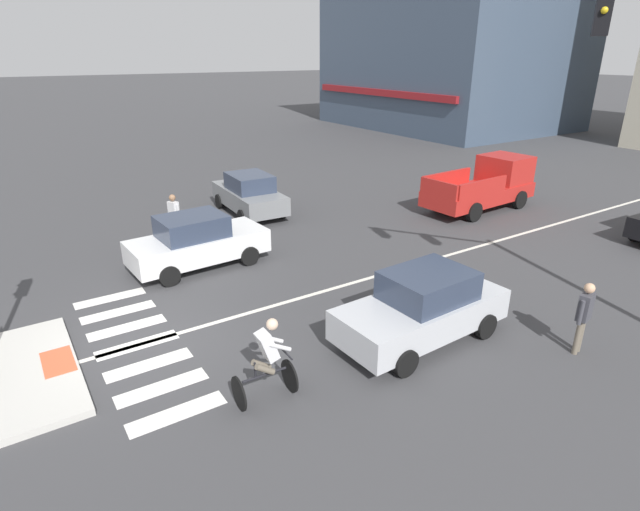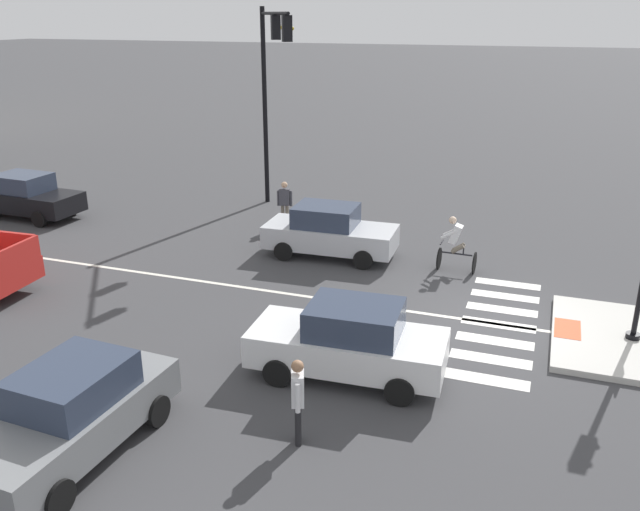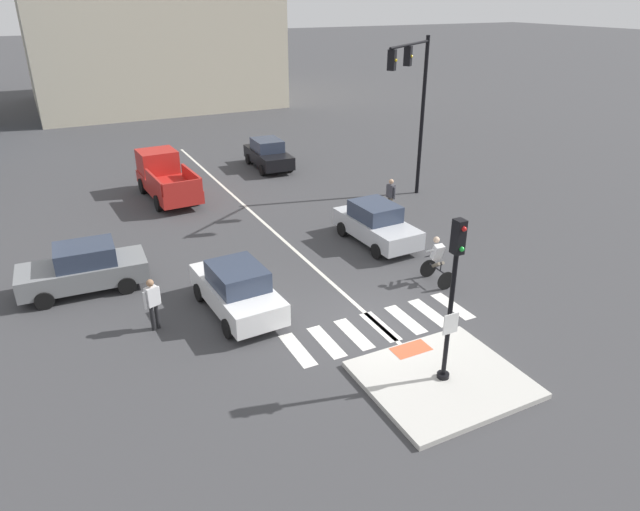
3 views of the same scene
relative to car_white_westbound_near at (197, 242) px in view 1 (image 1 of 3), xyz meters
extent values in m
plane|color=#3D3D3F|center=(3.55, -2.64, -0.81)|extent=(300.00, 300.00, 0.00)
cube|color=#DB5B38|center=(3.55, -4.39, -0.66)|extent=(1.10, 0.60, 0.01)
cube|color=silver|center=(0.79, -2.79, -0.81)|extent=(0.44, 1.80, 0.01)
cube|color=silver|center=(1.71, -2.79, -0.81)|extent=(0.44, 1.80, 0.01)
cube|color=silver|center=(2.63, -2.79, -0.81)|extent=(0.44, 1.80, 0.01)
cube|color=silver|center=(3.55, -2.79, -0.81)|extent=(0.44, 1.80, 0.01)
cube|color=silver|center=(4.48, -2.79, -0.81)|extent=(0.44, 1.80, 0.01)
cube|color=silver|center=(5.40, -2.79, -0.81)|extent=(0.44, 1.80, 0.01)
cube|color=silver|center=(6.32, -2.79, -0.81)|extent=(0.44, 1.80, 0.01)
cube|color=silver|center=(3.56, 7.36, -0.81)|extent=(0.14, 28.00, 0.01)
cube|color=black|center=(8.53, 4.79, 5.99)|extent=(0.38, 0.39, 0.80)
sphere|color=gold|center=(8.63, 4.65, 5.99)|extent=(0.12, 0.12, 0.12)
cube|color=#3D4C60|center=(-18.70, 29.97, 4.98)|extent=(18.16, 14.90, 11.58)
cube|color=maroon|center=(-18.70, 22.37, 2.29)|extent=(16.35, 0.30, 0.50)
cube|color=white|center=(0.00, 0.04, -0.16)|extent=(1.93, 4.19, 0.70)
cube|color=#2D384C|center=(0.01, -0.11, 0.51)|extent=(1.58, 1.98, 0.64)
cylinder|color=black|center=(-0.91, 1.26, -0.51)|extent=(0.21, 0.61, 0.60)
cylinder|color=black|center=(0.76, 1.35, -0.51)|extent=(0.21, 0.61, 0.60)
cylinder|color=black|center=(-0.76, -1.28, -0.51)|extent=(0.21, 0.61, 0.60)
cylinder|color=black|center=(0.90, -1.18, -0.51)|extent=(0.21, 0.61, 0.60)
cube|color=slate|center=(-4.16, 3.72, -0.16)|extent=(4.18, 1.90, 0.70)
cube|color=#2D384C|center=(-4.01, 3.72, 0.51)|extent=(1.97, 1.57, 0.64)
cylinder|color=black|center=(-5.47, 2.95, -0.51)|extent=(0.61, 0.21, 0.60)
cylinder|color=black|center=(-5.39, 4.62, -0.51)|extent=(0.61, 0.21, 0.60)
cylinder|color=black|center=(-2.93, 2.83, -0.51)|extent=(0.61, 0.21, 0.60)
cylinder|color=black|center=(-2.85, 4.49, -0.51)|extent=(0.61, 0.21, 0.60)
cube|color=silver|center=(6.83, 2.73, -0.16)|extent=(1.86, 4.16, 0.70)
cube|color=#2D384C|center=(6.82, 2.88, 0.51)|extent=(1.55, 1.96, 0.64)
cylinder|color=black|center=(7.71, 1.49, -0.51)|extent=(0.20, 0.61, 0.60)
cylinder|color=black|center=(6.04, 1.43, -0.51)|extent=(0.20, 0.61, 0.60)
cylinder|color=black|center=(7.61, 4.03, -0.51)|extent=(0.20, 0.61, 0.60)
cylinder|color=black|center=(5.94, 3.97, -0.51)|extent=(0.20, 0.61, 0.60)
cylinder|color=black|center=(6.14, 13.56, -0.51)|extent=(0.21, 0.61, 0.60)
cube|color=red|center=(0.60, 11.89, -0.13)|extent=(2.16, 5.19, 0.60)
cube|color=red|center=(0.52, 13.49, 0.72)|extent=(1.89, 1.79, 1.10)
cube|color=#2D384C|center=(0.48, 14.32, 0.80)|extent=(1.62, 0.16, 0.60)
cube|color=red|center=(-0.23, 10.83, 0.47)|extent=(0.26, 2.81, 0.60)
cube|color=red|center=(1.54, 10.92, 0.47)|extent=(0.26, 2.81, 0.60)
cube|color=red|center=(0.73, 9.39, 0.47)|extent=(1.80, 0.19, 0.60)
cylinder|color=black|center=(-0.39, 13.42, -0.43)|extent=(0.28, 0.77, 0.76)
cylinder|color=black|center=(1.43, 13.52, -0.43)|extent=(0.28, 0.77, 0.76)
cylinder|color=black|center=(-0.24, 10.44, -0.43)|extent=(0.28, 0.77, 0.76)
cylinder|color=black|center=(1.59, 10.54, -0.43)|extent=(0.28, 0.77, 0.76)
cylinder|color=black|center=(6.85, -0.72, -0.48)|extent=(0.66, 0.06, 0.66)
cylinder|color=black|center=(6.82, -1.77, -0.48)|extent=(0.66, 0.06, 0.66)
cylinder|color=black|center=(6.83, -1.24, -0.26)|extent=(0.08, 0.89, 0.05)
cylinder|color=black|center=(6.83, -1.42, -0.08)|extent=(0.04, 0.04, 0.30)
cylinder|color=black|center=(6.85, -0.77, 0.04)|extent=(0.44, 0.05, 0.04)
cylinder|color=#6B6051|center=(6.75, -1.26, -0.08)|extent=(0.13, 0.40, 0.33)
cylinder|color=#6B6051|center=(6.91, -1.26, -0.08)|extent=(0.13, 0.40, 0.33)
cube|color=silver|center=(6.84, -1.16, 0.35)|extent=(0.35, 0.39, 0.60)
sphere|color=beige|center=(6.84, -1.04, 0.76)|extent=(0.22, 0.22, 0.22)
cylinder|color=silver|center=(6.68, -0.98, 0.35)|extent=(0.10, 0.46, 0.31)
cylinder|color=silver|center=(7.00, -0.99, 0.35)|extent=(0.10, 0.46, 0.31)
cylinder|color=black|center=(-2.49, 0.18, -0.40)|extent=(0.12, 0.12, 0.82)
cylinder|color=black|center=(-2.64, 0.12, -0.40)|extent=(0.12, 0.12, 0.82)
cube|color=silver|center=(-2.56, 0.15, 0.31)|extent=(0.41, 0.33, 0.60)
cylinder|color=silver|center=(-2.35, 0.23, 0.26)|extent=(0.09, 0.09, 0.56)
cylinder|color=silver|center=(-2.78, 0.07, 0.26)|extent=(0.09, 0.09, 0.56)
sphere|color=#936B4C|center=(-2.56, 0.15, 0.75)|extent=(0.22, 0.22, 0.22)
cylinder|color=#6B6051|center=(9.14, 5.15, -0.40)|extent=(0.12, 0.12, 0.82)
cylinder|color=#6B6051|center=(9.10, 5.31, -0.40)|extent=(0.12, 0.12, 0.82)
cube|color=#3F3F47|center=(9.12, 5.23, 0.31)|extent=(0.29, 0.40, 0.60)
cylinder|color=#3F3F47|center=(9.17, 5.01, 0.26)|extent=(0.09, 0.09, 0.56)
cylinder|color=#3F3F47|center=(9.07, 5.46, 0.26)|extent=(0.09, 0.09, 0.56)
sphere|color=tan|center=(9.12, 5.23, 0.75)|extent=(0.22, 0.22, 0.22)
camera|label=1|loc=(13.97, -4.66, 5.33)|focal=28.24mm
camera|label=2|loc=(-11.82, -3.56, 6.46)|focal=36.99mm
camera|label=3|loc=(-4.71, -15.13, 8.40)|focal=31.83mm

